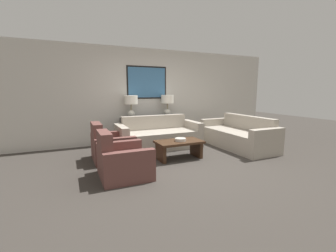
# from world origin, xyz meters

# --- Properties ---
(ground_plane) EXTENTS (20.00, 20.00, 0.00)m
(ground_plane) POSITION_xyz_m (0.00, 0.00, 0.00)
(ground_plane) COLOR #3D3833
(back_wall) EXTENTS (8.41, 0.12, 2.65)m
(back_wall) POSITION_xyz_m (0.00, 2.46, 1.33)
(back_wall) COLOR beige
(back_wall) RESTS_ON ground_plane
(console_table) EXTENTS (1.63, 0.39, 0.73)m
(console_table) POSITION_xyz_m (0.00, 2.19, 0.37)
(console_table) COLOR black
(console_table) RESTS_ON ground_plane
(table_lamp_left) EXTENTS (0.36, 0.36, 0.61)m
(table_lamp_left) POSITION_xyz_m (-0.54, 2.19, 1.15)
(table_lamp_left) COLOR silver
(table_lamp_left) RESTS_ON console_table
(table_lamp_right) EXTENTS (0.36, 0.36, 0.61)m
(table_lamp_right) POSITION_xyz_m (0.54, 2.19, 1.15)
(table_lamp_right) COLOR silver
(table_lamp_right) RESTS_ON console_table
(couch_by_back_wall) EXTENTS (2.13, 0.92, 0.81)m
(couch_by_back_wall) POSITION_xyz_m (0.00, 1.52, 0.29)
(couch_by_back_wall) COLOR #ADA393
(couch_by_back_wall) RESTS_ON ground_plane
(couch_by_side) EXTENTS (0.92, 2.13, 0.81)m
(couch_by_side) POSITION_xyz_m (1.92, 0.73, 0.29)
(couch_by_side) COLOR #ADA393
(couch_by_side) RESTS_ON ground_plane
(coffee_table) EXTENTS (1.00, 0.57, 0.40)m
(coffee_table) POSITION_xyz_m (0.05, 0.45, 0.28)
(coffee_table) COLOR #3D2616
(coffee_table) RESTS_ON ground_plane
(decorative_bowl) EXTENTS (0.24, 0.24, 0.06)m
(decorative_bowl) POSITION_xyz_m (0.07, 0.43, 0.43)
(decorative_bowl) COLOR beige
(decorative_bowl) RESTS_ON coffee_table
(armchair_near_back_wall) EXTENTS (0.83, 0.89, 0.81)m
(armchair_near_back_wall) POSITION_xyz_m (-1.32, 0.99, 0.27)
(armchair_near_back_wall) COLOR brown
(armchair_near_back_wall) RESTS_ON ground_plane
(armchair_near_camera) EXTENTS (0.83, 0.89, 0.81)m
(armchair_near_camera) POSITION_xyz_m (-1.32, -0.08, 0.27)
(armchair_near_camera) COLOR brown
(armchair_near_camera) RESTS_ON ground_plane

